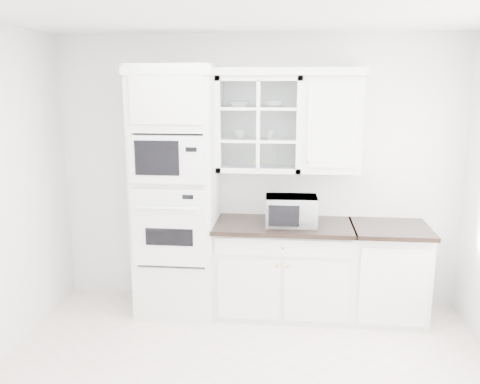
# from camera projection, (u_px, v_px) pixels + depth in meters

# --- Properties ---
(room_shell) EXTENTS (4.00, 3.50, 2.70)m
(room_shell) POSITION_uv_depth(u_px,v_px,m) (245.00, 146.00, 3.72)
(room_shell) COLOR white
(room_shell) RESTS_ON ground
(oven_column) EXTENTS (0.76, 0.68, 2.40)m
(oven_column) POSITION_uv_depth(u_px,v_px,m) (177.00, 193.00, 4.88)
(oven_column) COLOR white
(oven_column) RESTS_ON ground
(base_cabinet_run) EXTENTS (1.32, 0.67, 0.92)m
(base_cabinet_run) POSITION_uv_depth(u_px,v_px,m) (283.00, 268.00, 4.96)
(base_cabinet_run) COLOR white
(base_cabinet_run) RESTS_ON ground
(extra_base_cabinet) EXTENTS (0.72, 0.67, 0.92)m
(extra_base_cabinet) POSITION_uv_depth(u_px,v_px,m) (387.00, 272.00, 4.86)
(extra_base_cabinet) COLOR white
(extra_base_cabinet) RESTS_ON ground
(upper_cabinet_glass) EXTENTS (0.80, 0.33, 0.90)m
(upper_cabinet_glass) POSITION_uv_depth(u_px,v_px,m) (259.00, 124.00, 4.82)
(upper_cabinet_glass) COLOR white
(upper_cabinet_glass) RESTS_ON room_shell
(upper_cabinet_solid) EXTENTS (0.55, 0.33, 0.90)m
(upper_cabinet_solid) POSITION_uv_depth(u_px,v_px,m) (331.00, 125.00, 4.76)
(upper_cabinet_solid) COLOR white
(upper_cabinet_solid) RESTS_ON room_shell
(crown_molding) EXTENTS (2.14, 0.38, 0.07)m
(crown_molding) POSITION_uv_depth(u_px,v_px,m) (248.00, 72.00, 4.71)
(crown_molding) COLOR white
(crown_molding) RESTS_ON room_shell
(countertop_microwave) EXTENTS (0.49, 0.41, 0.28)m
(countertop_microwave) POSITION_uv_depth(u_px,v_px,m) (291.00, 210.00, 4.77)
(countertop_microwave) COLOR white
(countertop_microwave) RESTS_ON base_cabinet_run
(bowl_a) EXTENTS (0.24, 0.24, 0.05)m
(bowl_a) POSITION_uv_depth(u_px,v_px,m) (239.00, 104.00, 4.79)
(bowl_a) COLOR white
(bowl_a) RESTS_ON upper_cabinet_glass
(bowl_b) EXTENTS (0.19, 0.19, 0.06)m
(bowl_b) POSITION_uv_depth(u_px,v_px,m) (273.00, 104.00, 4.77)
(bowl_b) COLOR white
(bowl_b) RESTS_ON upper_cabinet_glass
(cup_a) EXTENTS (0.13, 0.13, 0.08)m
(cup_a) POSITION_uv_depth(u_px,v_px,m) (240.00, 134.00, 4.87)
(cup_a) COLOR white
(cup_a) RESTS_ON upper_cabinet_glass
(cup_b) EXTENTS (0.11, 0.11, 0.08)m
(cup_b) POSITION_uv_depth(u_px,v_px,m) (270.00, 134.00, 4.84)
(cup_b) COLOR white
(cup_b) RESTS_ON upper_cabinet_glass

